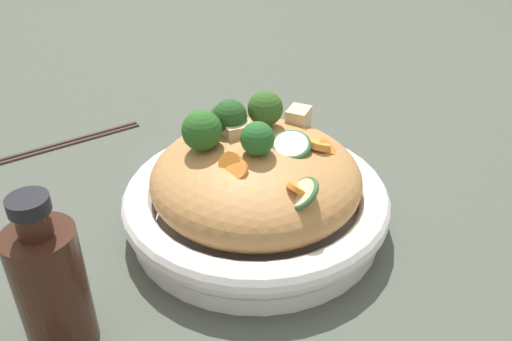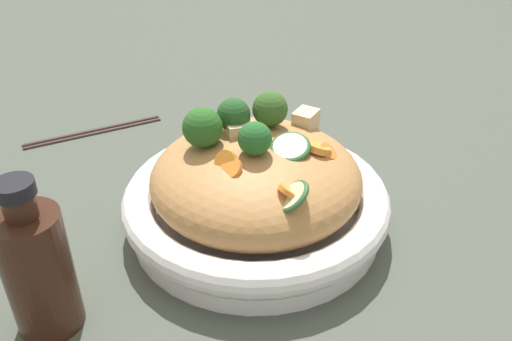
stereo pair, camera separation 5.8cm
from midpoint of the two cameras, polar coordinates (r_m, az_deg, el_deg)
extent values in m
plane|color=#464D42|center=(0.63, 2.68, -5.78)|extent=(3.00, 3.00, 0.00)
cylinder|color=white|center=(0.62, 2.70, -5.05)|extent=(0.28, 0.28, 0.02)
torus|color=white|center=(0.60, 2.77, -2.98)|extent=(0.30, 0.30, 0.03)
ellipsoid|color=#B58047|center=(0.59, 2.84, -0.82)|extent=(0.23, 0.23, 0.09)
torus|color=tan|center=(0.54, 0.45, -0.80)|extent=(0.05, 0.05, 0.02)
torus|color=#B0784B|center=(0.57, 2.47, 2.63)|extent=(0.05, 0.05, 0.01)
torus|color=#AC8146|center=(0.56, 3.18, -0.32)|extent=(0.06, 0.06, 0.03)
torus|color=tan|center=(0.52, 2.67, -2.22)|extent=(0.07, 0.07, 0.01)
cone|color=#92B272|center=(0.57, -2.63, 2.65)|extent=(0.03, 0.03, 0.02)
sphere|color=#2A5E21|center=(0.56, -2.69, 4.67)|extent=(0.06, 0.06, 0.04)
cone|color=#97AD76|center=(0.61, 4.23, 4.45)|extent=(0.02, 0.03, 0.02)
sphere|color=#325A22|center=(0.60, 4.32, 6.43)|extent=(0.05, 0.05, 0.04)
cone|color=#92B06C|center=(0.55, 3.15, 1.61)|extent=(0.02, 0.02, 0.01)
sphere|color=#256028|center=(0.54, 3.21, 3.30)|extent=(0.04, 0.04, 0.03)
cone|color=#95B376|center=(0.59, 0.46, 4.14)|extent=(0.02, 0.02, 0.01)
sphere|color=#254F23|center=(0.59, 0.47, 5.84)|extent=(0.05, 0.05, 0.04)
cylinder|color=orange|center=(0.51, 6.78, -2.37)|extent=(0.03, 0.03, 0.02)
cylinder|color=orange|center=(0.57, 9.39, 2.34)|extent=(0.04, 0.04, 0.02)
cylinder|color=orange|center=(0.60, -3.47, 3.81)|extent=(0.03, 0.03, 0.01)
cylinder|color=orange|center=(0.53, 0.52, 0.12)|extent=(0.03, 0.03, 0.02)
cylinder|color=orange|center=(0.53, -0.07, 0.82)|extent=(0.03, 0.03, 0.02)
cylinder|color=orange|center=(0.57, 10.56, 1.75)|extent=(0.03, 0.02, 0.02)
cylinder|color=beige|center=(0.56, 6.63, 2.33)|extent=(0.04, 0.04, 0.02)
torus|color=#2B5B2C|center=(0.56, 6.63, 2.33)|extent=(0.05, 0.05, 0.02)
cylinder|color=beige|center=(0.64, 0.25, 5.60)|extent=(0.03, 0.03, 0.03)
torus|color=#396129|center=(0.64, 0.25, 5.60)|extent=(0.03, 0.04, 0.04)
cylinder|color=beige|center=(0.51, 7.22, -2.86)|extent=(0.03, 0.03, 0.03)
torus|color=#345C30|center=(0.51, 7.22, -2.86)|extent=(0.04, 0.04, 0.03)
cube|color=#CFB189|center=(0.58, 1.09, 4.29)|extent=(0.04, 0.04, 0.02)
cube|color=beige|center=(0.63, 7.92, 5.05)|extent=(0.04, 0.03, 0.03)
cylinder|color=#381E14|center=(0.50, -18.90, -10.35)|extent=(0.06, 0.06, 0.12)
cylinder|color=#381E14|center=(0.46, -20.48, -3.67)|extent=(0.03, 0.03, 0.02)
cylinder|color=black|center=(0.45, -20.89, -1.90)|extent=(0.03, 0.03, 0.01)
cylinder|color=black|center=(0.84, -14.99, 4.18)|extent=(0.11, 0.18, 0.01)
cylinder|color=black|center=(0.83, -14.82, 3.90)|extent=(0.11, 0.18, 0.01)
camera|label=1|loc=(0.03, -87.14, 1.82)|focal=37.81mm
camera|label=2|loc=(0.03, 92.86, -1.82)|focal=37.81mm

